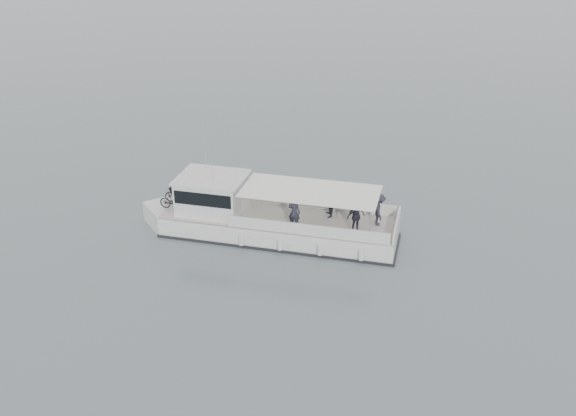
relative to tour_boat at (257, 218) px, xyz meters
The scene contains 2 objects.
ground 5.72m from the tour_boat, 22.77° to the right, with size 1400.00×1400.00×0.00m, color slate.
tour_boat is the anchor object (origin of this frame).
Camera 1 is at (12.08, -17.58, 14.02)m, focal length 40.00 mm.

